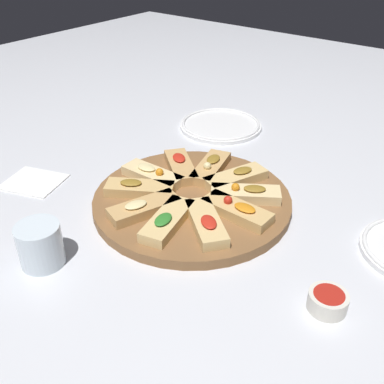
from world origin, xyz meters
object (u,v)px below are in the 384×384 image
Objects in this scene: plate_left at (221,125)px; water_glass at (40,245)px; dipping_bowl at (328,301)px; napkin_stack at (34,181)px; serving_board at (192,200)px.

water_glass reaches higher than plate_left.
plate_left is 3.75× the size of dipping_bowl.
napkin_stack is at bearing -107.43° from plate_left.
napkin_stack is 0.68m from dipping_bowl.
water_glass is 0.29m from napkin_stack.
serving_board is at bearing 163.85° from dipping_bowl.
plate_left is at bearing 97.31° from water_glass.
plate_left is at bearing 138.59° from dipping_bowl.
serving_board is at bearing 23.86° from napkin_stack.
plate_left is (-0.18, 0.36, -0.00)m from serving_board.
water_glass is at bearing -31.94° from napkin_stack.
serving_board is at bearing -63.65° from plate_left.
serving_board reaches higher than plate_left.
serving_board is 0.40m from plate_left.
water_glass reaches higher than dipping_bowl.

